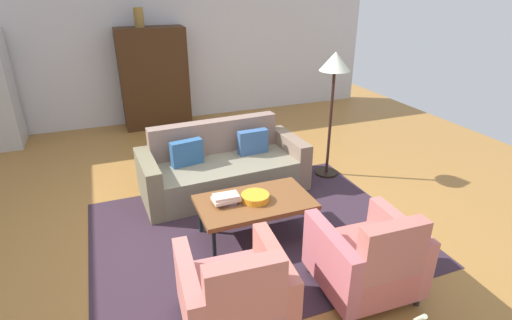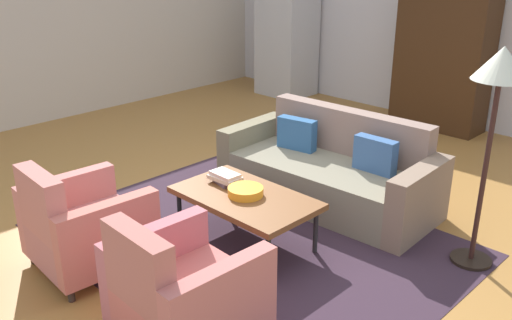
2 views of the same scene
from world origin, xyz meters
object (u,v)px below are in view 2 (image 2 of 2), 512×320
object	(u,v)px
refrigerator	(287,38)
coffee_table	(245,199)
couch	(332,172)
fruit_bowl	(246,191)
floor_lamp	(499,85)
armchair_left	(81,229)
armchair_right	(179,294)
book_stack	(225,178)
cabinet	(443,62)

from	to	relation	value
refrigerator	coffee_table	bearing A→B (deg)	-52.22
couch	fruit_bowl	world-z (taller)	couch
fruit_bowl	floor_lamp	xyz separation A→B (m)	(1.50, 1.05, 0.97)
fruit_bowl	refrigerator	xyz separation A→B (m)	(-3.08, 3.97, 0.45)
coffee_table	armchair_left	distance (m)	1.31
coffee_table	armchair_left	world-z (taller)	armchair_left
armchair_right	floor_lamp	distance (m)	2.64
fruit_bowl	coffee_table	bearing A→B (deg)	-180.00
couch	refrigerator	xyz separation A→B (m)	(-3.07, 2.78, 0.64)
fruit_bowl	floor_lamp	size ratio (longest dim) A/B	0.17
armchair_left	book_stack	distance (m)	1.26
armchair_right	floor_lamp	xyz separation A→B (m)	(0.91, 2.21, 1.10)
floor_lamp	fruit_bowl	bearing A→B (deg)	-145.15
coffee_table	fruit_bowl	bearing A→B (deg)	0.00
floor_lamp	refrigerator	bearing A→B (deg)	147.50
armchair_right	refrigerator	world-z (taller)	refrigerator
refrigerator	fruit_bowl	bearing A→B (deg)	-52.17
cabinet	floor_lamp	world-z (taller)	cabinet
couch	floor_lamp	size ratio (longest dim) A/B	1.25
coffee_table	cabinet	xyz separation A→B (m)	(-0.41, 4.07, 0.50)
armchair_right	cabinet	world-z (taller)	cabinet
refrigerator	floor_lamp	world-z (taller)	refrigerator
fruit_bowl	refrigerator	size ratio (longest dim) A/B	0.16
couch	floor_lamp	xyz separation A→B (m)	(1.51, -0.14, 1.16)
armchair_right	floor_lamp	size ratio (longest dim) A/B	0.51
book_stack	refrigerator	xyz separation A→B (m)	(-2.78, 3.92, 0.43)
armchair_right	book_stack	world-z (taller)	armchair_right
armchair_right	refrigerator	size ratio (longest dim) A/B	0.48
couch	cabinet	size ratio (longest dim) A/B	1.19
coffee_table	cabinet	bearing A→B (deg)	95.71
armchair_right	fruit_bowl	size ratio (longest dim) A/B	2.98
couch	cabinet	xyz separation A→B (m)	(-0.40, 2.89, 0.61)
couch	cabinet	distance (m)	2.98
refrigerator	floor_lamp	distance (m)	5.46
armchair_left	book_stack	world-z (taller)	armchair_left
coffee_table	armchair_right	size ratio (longest dim) A/B	1.36
armchair_left	refrigerator	size ratio (longest dim) A/B	0.48
book_stack	refrigerator	size ratio (longest dim) A/B	0.16
cabinet	refrigerator	distance (m)	2.67
armchair_left	floor_lamp	distance (m)	3.25
coffee_table	refrigerator	distance (m)	5.05
book_stack	refrigerator	distance (m)	4.82
book_stack	floor_lamp	world-z (taller)	floor_lamp
fruit_bowl	floor_lamp	bearing A→B (deg)	34.85
fruit_bowl	floor_lamp	distance (m)	2.07
fruit_bowl	armchair_right	bearing A→B (deg)	-63.11
couch	cabinet	bearing A→B (deg)	-84.86
armchair_right	armchair_left	bearing A→B (deg)	-177.75
couch	coffee_table	distance (m)	1.19
couch	armchair_left	size ratio (longest dim) A/B	2.43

